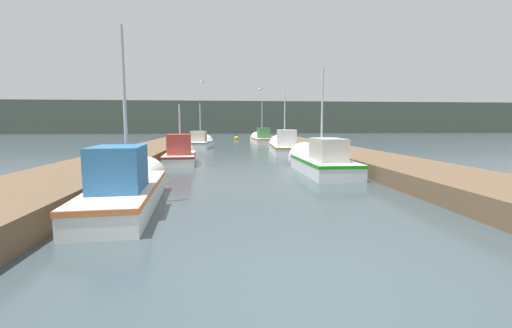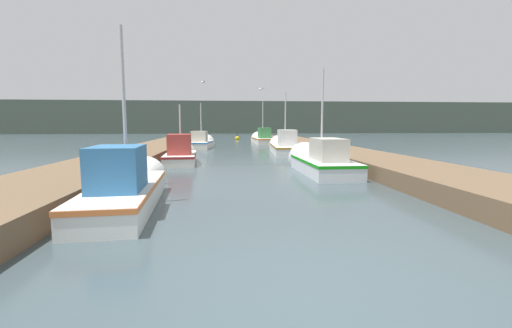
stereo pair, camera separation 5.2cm
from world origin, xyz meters
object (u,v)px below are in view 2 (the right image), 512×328
fishing_boat_5 (262,139)px  mooring_piling_0 (191,138)px  fishing_boat_1 (319,161)px  fishing_boat_2 (181,154)px  channel_buoy (237,138)px  fishing_boat_0 (128,185)px  fishing_boat_3 (284,146)px  seagull_1 (203,82)px  fishing_boat_4 (202,143)px  seagull_lead (260,89)px  mooring_piling_1 (268,136)px

fishing_boat_5 → mooring_piling_0: 6.90m
fishing_boat_1 → mooring_piling_0: (-6.97, 19.91, 0.16)m
fishing_boat_2 → channel_buoy: size_ratio=4.21×
fishing_boat_1 → mooring_piling_0: bearing=108.6°
channel_buoy → fishing_boat_0: bearing=-96.7°
fishing_boat_3 → seagull_1: seagull_1 is taller
fishing_boat_2 → mooring_piling_0: bearing=90.2°
fishing_boat_3 → fishing_boat_0: bearing=-110.4°
fishing_boat_5 → channel_buoy: 7.84m
fishing_boat_4 → seagull_lead: (3.96, -7.23, 3.55)m
fishing_boat_2 → seagull_lead: size_ratio=8.56×
seagull_1 → channel_buoy: bearing=-21.8°
channel_buoy → fishing_boat_5: bearing=-73.8°
fishing_boat_3 → seagull_lead: size_ratio=12.79×
fishing_boat_1 → seagull_lead: fishing_boat_1 is taller
fishing_boat_0 → fishing_boat_5: size_ratio=0.98×
fishing_boat_2 → mooring_piling_1: size_ratio=4.17×
fishing_boat_4 → mooring_piling_0: 5.83m
fishing_boat_3 → channel_buoy: size_ratio=6.29×
fishing_boat_3 → fishing_boat_5: size_ratio=1.17×
mooring_piling_0 → channel_buoy: size_ratio=1.10×
fishing_boat_0 → fishing_boat_5: (6.04, 25.25, -0.01)m
fishing_boat_4 → channel_buoy: (3.35, 13.50, -0.25)m
seagull_lead → fishing_boat_3: bearing=84.2°
fishing_boat_4 → mooring_piling_0: fishing_boat_4 is taller
fishing_boat_2 → fishing_boat_3: (6.12, 5.33, -0.00)m
mooring_piling_0 → seagull_1: seagull_1 is taller
mooring_piling_0 → seagull_lead: 14.36m
fishing_boat_1 → mooring_piling_0: fishing_boat_1 is taller
fishing_boat_0 → seagull_1: size_ratio=9.90×
fishing_boat_2 → seagull_lead: (4.30, 3.25, 3.51)m
seagull_1 → fishing_boat_5: bearing=-34.4°
fishing_boat_3 → mooring_piling_1: (1.10, 16.87, 0.10)m
fishing_boat_3 → channel_buoy: fishing_boat_3 is taller
fishing_boat_1 → seagull_1: size_ratio=9.35×
fishing_boat_0 → fishing_boat_3: bearing=61.9°
seagull_lead → mooring_piling_1: bearing=116.5°
fishing_boat_4 → fishing_boat_5: (5.54, 5.97, 0.03)m
fishing_boat_2 → channel_buoy: fishing_boat_2 is taller
seagull_lead → seagull_1: 3.35m
fishing_boat_1 → channel_buoy: bearing=94.0°
mooring_piling_1 → fishing_boat_1: bearing=-92.8°
channel_buoy → mooring_piling_0: bearing=-121.0°
seagull_lead → mooring_piling_0: bearing=147.6°
fishing_boat_4 → fishing_boat_5: fishing_boat_5 is taller
seagull_1 → mooring_piling_1: bearing=-32.4°
mooring_piling_1 → seagull_1: size_ratio=1.89×
fishing_boat_2 → channel_buoy: bearing=77.9°
fishing_boat_1 → fishing_boat_3: fishing_boat_1 is taller
fishing_boat_4 → mooring_piling_1: fishing_boat_4 is taller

